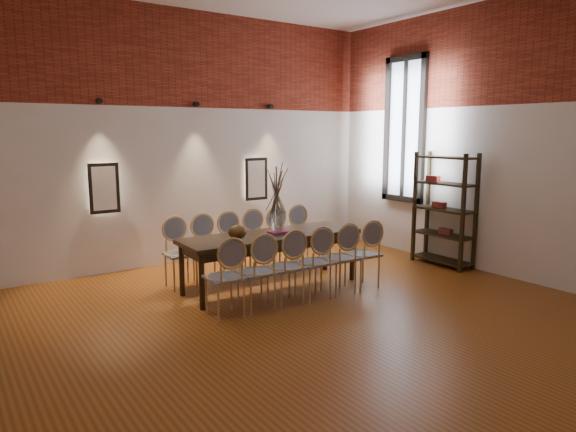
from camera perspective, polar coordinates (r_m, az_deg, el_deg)
floor at (r=5.81m, az=3.23°, el=-12.17°), size 7.00×7.00×0.02m
wall_back at (r=8.49m, az=-11.67°, el=8.36°), size 7.00×0.10×4.00m
wall_right at (r=8.09m, az=23.84°, el=7.72°), size 0.10×7.00×4.00m
brick_band_back at (r=8.50m, az=-11.77°, el=16.82°), size 7.00×0.02×1.50m
brick_band_right at (r=8.11m, az=24.18°, el=16.58°), size 0.02×7.00×1.50m
niche_left at (r=8.01m, az=-19.80°, el=2.93°), size 0.36×0.06×0.66m
niche_right at (r=9.03m, az=-3.64°, el=4.14°), size 0.36×0.06×0.66m
spot_fixture_left at (r=7.95m, az=-20.26°, el=11.90°), size 0.08×0.10×0.08m
spot_fixture_mid at (r=8.46m, az=-10.17°, el=12.14°), size 0.08×0.10×0.08m
spot_fixture_right at (r=9.13m, az=-1.98°, el=12.06°), size 0.08×0.10×0.08m
window_glass at (r=9.23m, az=12.87°, el=9.32°), size 0.02×0.78×2.38m
window_frame at (r=9.22m, az=12.78°, el=9.33°), size 0.08×0.90×2.50m
window_mullion at (r=9.22m, az=12.78°, el=9.33°), size 0.06×0.06×2.40m
dining_table at (r=7.05m, az=-1.86°, el=-4.98°), size 2.52×0.87×0.75m
chair_near_a at (r=5.97m, az=-7.06°, el=-6.78°), size 0.45×0.45×0.94m
chair_near_b at (r=6.15m, az=-3.56°, el=-6.23°), size 0.45×0.45×0.94m
chair_near_c at (r=6.36m, az=-0.28°, el=-5.69°), size 0.45×0.45×0.94m
chair_near_d at (r=6.58m, az=2.78°, el=-5.17°), size 0.45×0.45×0.94m
chair_near_e at (r=6.83m, az=5.62°, el=-4.67°), size 0.45×0.45×0.94m
chair_near_f at (r=7.09m, az=8.25°, el=-4.20°), size 0.45×0.45×0.94m
chair_far_a at (r=7.18m, az=-11.85°, el=-4.14°), size 0.45×0.45×0.94m
chair_far_b at (r=7.33m, az=-8.82°, el=-3.76°), size 0.45×0.45×0.94m
chair_far_c at (r=7.51m, az=-5.92°, el=-3.39°), size 0.45×0.45×0.94m
chair_far_d at (r=7.70m, az=-3.16°, el=-3.03°), size 0.45×0.45×0.94m
chair_far_e at (r=7.91m, az=-0.55°, el=-2.68°), size 0.45×0.45×0.94m
chair_far_f at (r=8.14m, az=1.92°, el=-2.34°), size 0.45×0.45×0.94m
vase at (r=6.98m, az=-1.25°, el=-0.71°), size 0.14×0.14×0.30m
dried_branches at (r=6.92m, az=-1.26°, el=2.96°), size 0.50×0.50×0.70m
bowl at (r=6.64m, az=-5.65°, el=-1.80°), size 0.24×0.24×0.18m
book at (r=7.00m, az=-1.05°, el=-1.80°), size 0.27×0.19×0.03m
shelving_rack at (r=8.50m, az=16.96°, el=0.70°), size 0.38×1.00×1.80m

